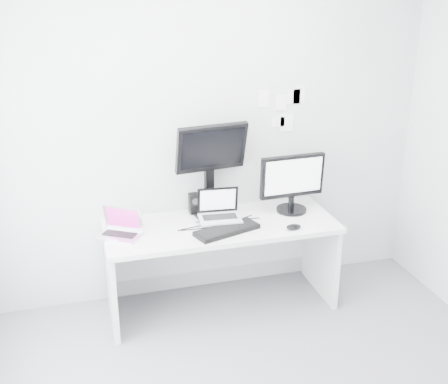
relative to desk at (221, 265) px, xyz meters
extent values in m
plane|color=silver|center=(0.00, 0.35, 0.99)|extent=(3.60, 0.00, 3.60)
cube|color=white|center=(0.00, 0.00, 0.00)|extent=(1.80, 0.70, 0.73)
cube|color=silver|center=(-0.79, -0.03, 0.48)|extent=(0.38, 0.35, 0.23)
cube|color=black|center=(-0.15, 0.27, 0.45)|extent=(0.09, 0.09, 0.16)
cube|color=silver|center=(0.00, 0.02, 0.50)|extent=(0.34, 0.28, 0.27)
cube|color=black|center=(-0.02, 0.23, 0.75)|extent=(0.59, 0.28, 0.77)
cube|color=black|center=(0.62, 0.09, 0.61)|extent=(0.55, 0.28, 0.49)
cube|color=black|center=(0.00, -0.16, 0.38)|extent=(0.53, 0.33, 0.03)
ellipsoid|color=black|center=(0.51, -0.24, 0.38)|extent=(0.12, 0.08, 0.04)
cube|color=white|center=(0.45, 0.34, 1.26)|extent=(0.10, 0.00, 0.14)
cube|color=white|center=(0.60, 0.34, 1.22)|extent=(0.09, 0.00, 0.13)
cube|color=white|center=(0.75, 0.34, 1.26)|extent=(0.10, 0.00, 0.14)
cube|color=white|center=(0.58, 0.34, 1.05)|extent=(0.11, 0.00, 0.08)
cube|color=white|center=(0.71, 0.34, 1.25)|extent=(0.11, 0.00, 0.12)
cube|color=white|center=(0.65, 0.34, 1.05)|extent=(0.11, 0.00, 0.15)
camera|label=1|loc=(-1.04, -3.84, 2.16)|focal=45.05mm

